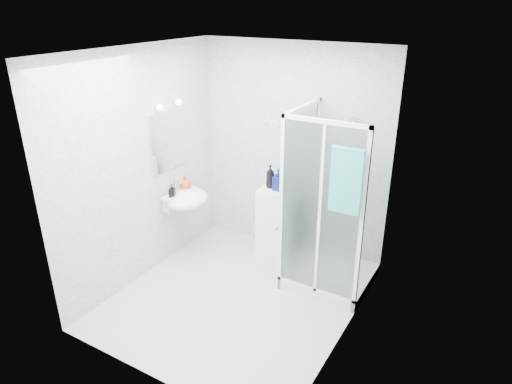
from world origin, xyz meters
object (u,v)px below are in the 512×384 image
Objects in this scene: wall_basin at (186,199)px; hand_towel at (346,179)px; storage_cabinet at (275,223)px; shower_enclosure at (322,248)px; shampoo_bottle_a at (270,176)px; soap_dispenser_orange at (185,183)px; soap_dispenser_black at (172,191)px; shampoo_bottle_b at (279,180)px.

hand_towel reaches higher than wall_basin.
hand_towel is (1.06, -0.64, 1.02)m from storage_cabinet.
hand_towel is (1.99, -0.09, 0.68)m from wall_basin.
shower_enclosure is 2.17× the size of storage_cabinet.
shower_enclosure is at bearing -17.32° from shampoo_bottle_a.
shampoo_bottle_a reaches higher than soap_dispenser_orange.
shower_enclosure is 12.65× the size of soap_dispenser_black.
shower_enclosure is 1.72m from wall_basin.
wall_basin is 1.14m from storage_cabinet.
soap_dispenser_orange is at bearing -173.02° from shower_enclosure.
storage_cabinet is at bearing 31.02° from wall_basin.
shampoo_bottle_b reaches higher than wall_basin.
wall_basin is 2.13× the size of shampoo_bottle_b.
hand_towel is 2.14m from soap_dispenser_black.
shower_enclosure is at bearing 14.85° from soap_dispenser_black.
shampoo_bottle_a is at bearing 170.19° from storage_cabinet.
shampoo_bottle_a is at bearing 150.35° from hand_towel.
shower_enclosure is 3.57× the size of wall_basin.
wall_basin is 0.86× the size of hand_towel.
shower_enclosure reaches higher than shampoo_bottle_a.
soap_dispenser_black is (-0.00, -0.25, -0.01)m from soap_dispenser_orange.
storage_cabinet is 3.51× the size of shampoo_bottle_b.
hand_towel is at bearing -31.74° from shampoo_bottle_b.
storage_cabinet is 3.27× the size of shampoo_bottle_a.
shampoo_bottle_a reaches higher than shampoo_bottle_b.
shower_enclosure is 7.62× the size of shampoo_bottle_b.
shampoo_bottle_a is 1.07× the size of shampoo_bottle_b.
wall_basin is 0.22m from soap_dispenser_black.
shower_enclosure is 0.77m from storage_cabinet.
shampoo_bottle_b is 1.26m from soap_dispenser_black.
shampoo_bottle_a is 1.04m from soap_dispenser_orange.
shampoo_bottle_b is at bearing -16.11° from storage_cabinet.
soap_dispenser_black is at bearing -142.28° from shampoo_bottle_a.
shower_enclosure is 10.73× the size of soap_dispenser_orange.
wall_basin is at bearing -151.89° from storage_cabinet.
storage_cabinet is (0.93, 0.56, -0.34)m from wall_basin.
shampoo_bottle_b reaches higher than soap_dispenser_black.
soap_dispenser_orange is (-0.08, 0.10, 0.16)m from wall_basin.
soap_dispenser_orange is at bearing 174.78° from hand_towel.
hand_towel is 1.28m from shampoo_bottle_b.
shower_enclosure is 0.95m from shampoo_bottle_b.
storage_cabinet is 4.94× the size of soap_dispenser_orange.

